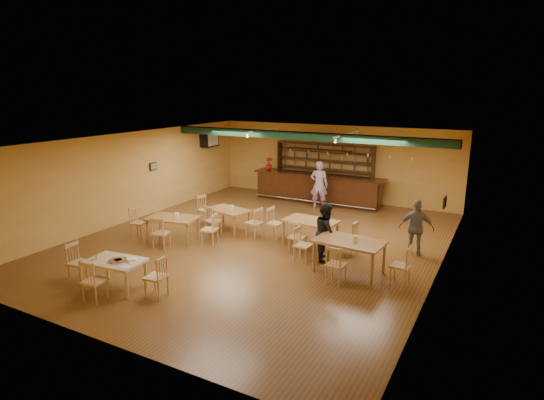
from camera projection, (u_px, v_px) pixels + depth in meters
The scene contains 23 objects.
floor at pixel (260, 242), 13.23m from camera, with size 12.00×12.00×0.00m, color brown.
ceiling_beam at pixel (301, 136), 14.92m from camera, with size 10.00×0.30×0.25m, color #113320.
track_rail_left at pixel (263, 130), 16.25m from camera, with size 0.05×2.50×0.05m, color silver.
track_rail_right at pixel (347, 134), 14.77m from camera, with size 0.05×2.50×0.05m, color silver.
ac_unit at pixel (209, 140), 18.45m from camera, with size 0.34×0.70×0.48m, color silver.
picture_left at pixel (153, 166), 15.96m from camera, with size 0.04×0.34×0.28m, color black.
picture_right at pixel (445, 202), 10.96m from camera, with size 0.04×0.34×0.28m, color black.
bar_counter at pixel (317, 188), 17.64m from camera, with size 5.28×0.85×1.13m, color black.
back_bar_hutch at pixel (324, 172), 18.04m from camera, with size 4.09×0.40×2.28m, color black.
poinsettia at pixel (269, 164), 18.45m from camera, with size 0.28×0.28×0.50m, color red.
dining_table_a at pixel (229, 219), 14.27m from camera, with size 1.35×0.81×0.68m, color #A56F3A.
dining_table_b at pixel (310, 233), 12.84m from camera, with size 1.51×0.91×0.76m, color #A56F3A.
dining_table_c at pixel (173, 229), 13.23m from camera, with size 1.45×0.87×0.73m, color #A56F3A.
dining_table_d at pixel (349, 256), 10.94m from camera, with size 1.65×0.99×0.83m, color #A56F3A.
near_table at pixel (116, 274), 10.07m from camera, with size 1.27×0.82×0.68m, color tan.
pizza_tray at pixel (118, 261), 9.95m from camera, with size 0.40×0.40×0.01m, color silver.
parmesan_shaker at pixel (97, 257), 10.05m from camera, with size 0.07×0.07×0.11m, color #EAE5C6.
napkin_stack at pixel (131, 259), 10.00m from camera, with size 0.20×0.15×0.03m, color white.
pizza_server at pixel (124, 261), 9.92m from camera, with size 0.32×0.09×0.00m, color silver.
side_plate at pixel (125, 267), 9.61m from camera, with size 0.22×0.22×0.01m, color white.
patron_bar at pixel (319, 185), 16.67m from camera, with size 0.66×0.43×1.82m, color #844392.
patron_right_a at pixel (326, 232), 11.69m from camera, with size 0.74×0.58×1.53m, color black.
patron_right_b at pixel (416, 228), 12.01m from camera, with size 0.90×0.38×1.54m, color slate.
Camera 1 is at (6.27, -10.86, 4.43)m, focal length 29.48 mm.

